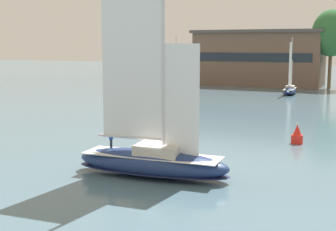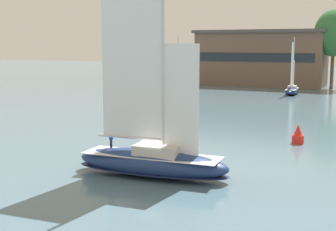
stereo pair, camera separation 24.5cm
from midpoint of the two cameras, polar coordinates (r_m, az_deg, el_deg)
The scene contains 7 objects.
ground_plane at distance 35.46m, azimuth -1.83°, elevation -7.37°, with size 400.00×400.00×0.00m, color slate.
waterfront_building at distance 116.31m, azimuth 11.40°, elevation 6.95°, with size 30.80×15.00×13.13m.
tree_shore_right at distance 110.46m, azimuth 19.64°, elevation 9.44°, with size 8.47×8.47×17.43m.
sailboat_main at distance 35.12m, azimuth -1.81°, elevation -5.38°, with size 12.26×4.08×16.59m.
sailboat_moored_near_marina at distance 95.54m, azimuth 14.95°, elevation 3.06°, with size 2.65×8.22×11.17m.
sailboat_moored_far_slip at distance 103.34m, azimuth 0.95°, elevation 3.69°, with size 7.76×7.61×11.68m.
channel_buoy at distance 48.26m, azimuth 15.70°, elevation -2.36°, with size 1.15×1.15×2.08m.
Camera 2 is at (15.31, -30.45, 9.81)m, focal length 50.00 mm.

